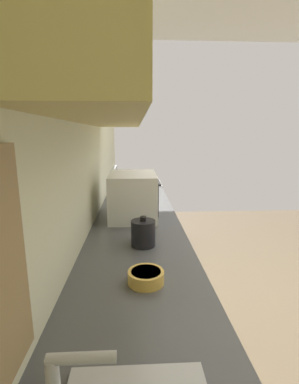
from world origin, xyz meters
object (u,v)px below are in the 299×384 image
Objects in this scene: oven_range at (137,214)px; kettle at (143,233)px; microwave at (133,195)px; bowl at (146,276)px.

oven_range is 5.92× the size of kettle.
microwave reaches higher than bowl.
kettle is at bearing -179.23° from oven_range.
oven_range is at bearing 0.77° from kettle.
oven_range is 2.16m from kettle.
kettle is (-0.55, -0.06, -0.09)m from microwave.
oven_range is at bearing 0.65° from bowl.
oven_range reaches higher than bowl.
microwave reaches higher than oven_range.
oven_range is 7.16× the size of bowl.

